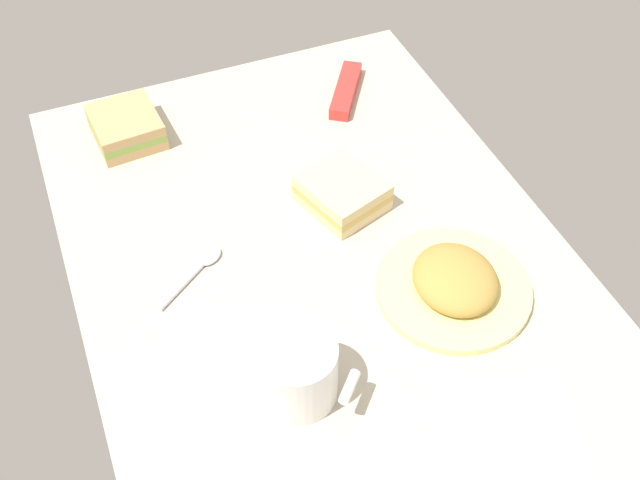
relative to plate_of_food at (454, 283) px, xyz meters
The scene contains 8 objects.
tabletop 18.35cm from the plate_of_food, 132.02° to the right, with size 90.00×64.00×2.00cm, color #BCB29E.
plate_of_food is the anchor object (origin of this frame).
coffee_mug_black 24.61cm from the plate_of_food, 75.18° to the right, with size 10.57×10.73×8.73cm.
sandwich_main 55.53cm from the plate_of_food, 144.92° to the right, with size 11.37×10.39×4.40cm.
sandwich_side 21.05cm from the plate_of_food, 160.71° to the right, with size 13.12×12.43×4.40cm.
spoon 33.16cm from the plate_of_food, 118.57° to the right, with size 8.32×10.74×0.80cm.
snack_bar 42.68cm from the plate_of_food, behind, with size 13.47×3.08×2.00cm, color red.
paper_napkin 19.90cm from the plate_of_food, ahead, with size 13.17×13.17×0.30cm, color white.
Camera 1 is at (61.05, -24.95, 79.08)cm, focal length 42.52 mm.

